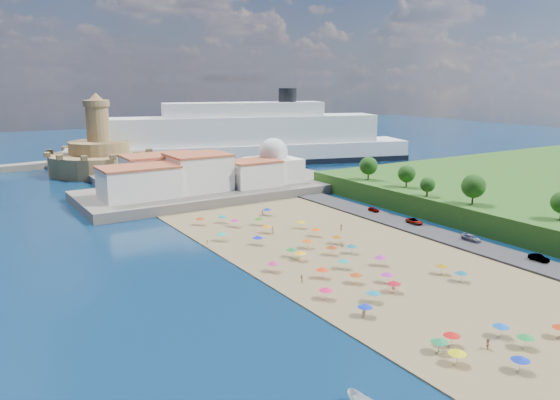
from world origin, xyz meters
TOP-DOWN VIEW (x-y plane):
  - ground at (0.00, 0.00)m, footprint 700.00×700.00m
  - terrace at (10.00, 73.00)m, footprint 90.00×36.00m
  - jetty at (-12.00, 108.00)m, footprint 18.00×70.00m
  - waterfront_buildings at (-3.05, 73.64)m, footprint 57.00×29.00m
  - domed_building at (30.00, 71.00)m, footprint 16.00×16.00m
  - fortress at (-12.00, 138.00)m, footprint 40.00×40.00m
  - cruise_ship at (50.09, 128.84)m, footprint 153.81×65.18m
  - beach_parasols at (-1.30, -14.42)m, footprint 29.88×108.63m
  - beachgoers at (-0.56, 2.26)m, footprint 35.31×85.89m
  - parked_cars at (36.00, 0.00)m, footprint 2.59×54.99m
  - hillside_trees at (48.13, -6.67)m, footprint 13.29×109.20m

SIDE VIEW (x-z plane):
  - ground at x=0.00m, z-range 0.00..0.00m
  - beachgoers at x=-0.56m, z-range 0.19..2.00m
  - jetty at x=-12.00m, z-range 0.00..2.40m
  - parked_cars at x=36.00m, z-range 0.68..2.08m
  - terrace at x=10.00m, z-range 0.00..3.00m
  - beach_parasols at x=-1.30m, z-range 1.05..3.25m
  - fortress at x=-12.00m, z-range -9.52..22.88m
  - waterfront_buildings at x=-3.05m, z-range 2.38..13.38m
  - domed_building at x=30.00m, z-range 1.47..16.47m
  - cruise_ship at x=50.09m, z-range -6.84..26.73m
  - hillside_trees at x=48.13m, z-range 6.31..14.22m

